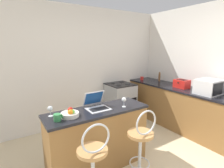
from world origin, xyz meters
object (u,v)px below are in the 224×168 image
Objects in this scene: fruit_bowl at (70,114)px; wine_glass_short at (50,109)px; bar_stool_near at (93,167)px; toaster at (182,84)px; microwave at (209,87)px; bar_stool_far at (141,147)px; mug_red at (142,78)px; pepper_mill at (159,77)px; laptop at (96,104)px; wine_glass_tall at (124,100)px; stove_range at (120,102)px; mug_green at (58,117)px.

fruit_bowl is 0.26m from wine_glass_short.
bar_stool_near is 3.55× the size of toaster.
microwave is 2.78m from wine_glass_short.
toaster is (1.79, 0.73, 0.51)m from bar_stool_far.
bar_stool_near is 1.00× the size of bar_stool_far.
bar_stool_far is (0.69, 0.00, 0.00)m from bar_stool_near.
wine_glass_short reaches higher than mug_red.
fruit_bowl is 0.96× the size of pepper_mill.
laptop is 3.40× the size of mug_red.
fruit_bowl is 1.66× the size of wine_glass_short.
laptop is 0.41m from wine_glass_tall.
toaster is 0.31× the size of stove_range.
microwave reaches higher than mug_red.
stove_range is (-0.86, 1.61, -0.58)m from microwave.
microwave is 1.88× the size of pepper_mill.
bar_stool_near is 0.68m from fruit_bowl.
stove_range is 1.19m from pepper_mill.
stove_range is (-0.88, 1.03, -0.53)m from toaster.
laptop is 2.16m from microwave.
bar_stool_near is 9.58× the size of mug_green.
wine_glass_tall is (0.73, 0.43, 0.53)m from bar_stool_near.
mug_red is 2.94m from mug_green.
laptop is at bearing -176.48° from toaster.
wine_glass_short is at bearing -155.58° from mug_red.
fruit_bowl is 0.80m from wine_glass_tall.
bar_stool_far is 2.53m from mug_red.
stove_range is at bearing 47.61° from bar_stool_near.
wine_glass_short is (-2.89, -0.84, -0.02)m from pepper_mill.
fruit_bowl is at bearing -174.83° from toaster.
pepper_mill is (2.69, 0.99, 0.08)m from fruit_bowl.
wine_glass_tall is (-1.90, -1.06, -0.01)m from pepper_mill.
bar_stool_far reaches higher than mug_red.
microwave is 2.56m from fruit_bowl.
bar_stool_near is at bearing 180.00° from bar_stool_far.
stove_range is 6.18× the size of wine_glass_tall.
mug_green is (-2.59, -1.38, -0.00)m from mug_red.
microwave is 0.50× the size of stove_range.
mug_green is at bearing -79.44° from wine_glass_short.
mug_red is at bearing 93.57° from microwave.
microwave reaches higher than laptop.
stove_range is 0.90m from mug_red.
laptop reaches higher than bar_stool_far.
laptop is 2.25× the size of wine_glass_tall.
microwave reaches higher than pepper_mill.
pepper_mill is at bearing 16.15° from wine_glass_short.
microwave reaches higher than bar_stool_near.
laptop is at bearing 59.12° from bar_stool_near.
bar_stool_near is at bearing -176.52° from microwave.
bar_stool_near is 4.23× the size of pepper_mill.
pepper_mill is 3.01m from wine_glass_short.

